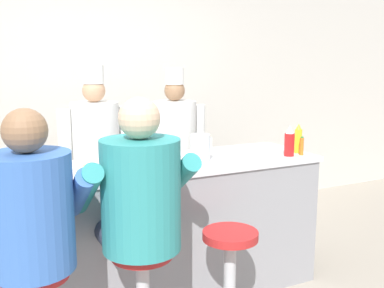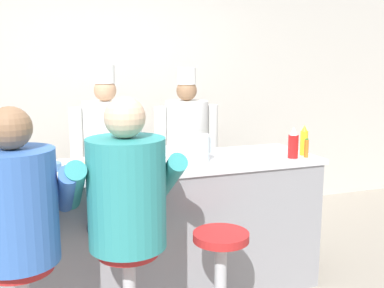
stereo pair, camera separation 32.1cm
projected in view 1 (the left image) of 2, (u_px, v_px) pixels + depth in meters
The scene contains 15 objects.
wall_back at pixel (93, 97), 4.56m from camera, with size 10.00×0.06×2.70m.
diner_counter at pixel (154, 231), 3.23m from camera, with size 2.47×0.70×1.00m.
ketchup_bottle_red at pixel (289, 142), 3.38m from camera, with size 0.08×0.08×0.23m.
mustard_bottle_yellow at pixel (298, 139), 3.49m from camera, with size 0.06×0.06×0.23m.
hot_sauce_bottle_orange at pixel (302, 146), 3.42m from camera, with size 0.03×0.03×0.14m.
water_pitcher_clear at pixel (200, 148), 3.20m from camera, with size 0.16×0.14×0.19m.
breakfast_plate at pixel (90, 168), 2.95m from camera, with size 0.22×0.22×0.04m.
cereal_bowl at pixel (51, 170), 2.85m from camera, with size 0.15×0.15×0.05m.
coffee_mug_white at pixel (169, 153), 3.26m from camera, with size 0.14×0.09×0.10m.
coffee_mug_blue at pixel (122, 158), 3.10m from camera, with size 0.14×0.09×0.08m.
diner_seated_blue at pixel (30, 219), 2.23m from camera, with size 0.64×0.63×1.49m.
diner_seated_teal at pixel (139, 201), 2.48m from camera, with size 0.66×0.65×1.52m.
empty_stool_round at pixel (230, 266), 2.78m from camera, with size 0.34×0.34×0.68m.
cook_in_whites_near at pixel (96, 151), 4.01m from camera, with size 0.65×0.42×1.67m.
cook_in_whites_far at pixel (175, 145), 4.36m from camera, with size 0.64×0.41×1.65m.
Camera 1 is at (-1.11, -2.52, 1.70)m, focal length 42.00 mm.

